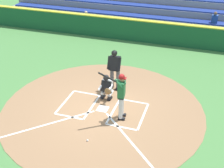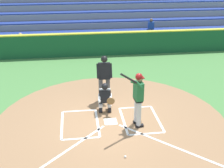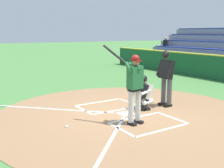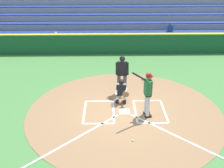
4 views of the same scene
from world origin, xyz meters
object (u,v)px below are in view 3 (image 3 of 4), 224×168
(catcher, at_px, (144,92))
(baseball, at_px, (67,127))
(batter, at_px, (134,84))
(plate_umpire, at_px, (166,75))

(catcher, height_order, baseball, catcher)
(catcher, bearing_deg, batter, 130.47)
(batter, distance_m, plate_umpire, 2.18)
(batter, relative_size, catcher, 1.88)
(batter, distance_m, baseball, 2.09)
(batter, xyz_separation_m, baseball, (0.69, 1.66, -1.06))
(plate_umpire, bearing_deg, catcher, 86.00)
(baseball, bearing_deg, catcher, -84.73)
(catcher, height_order, plate_umpire, plate_umpire)
(batter, height_order, baseball, batter)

